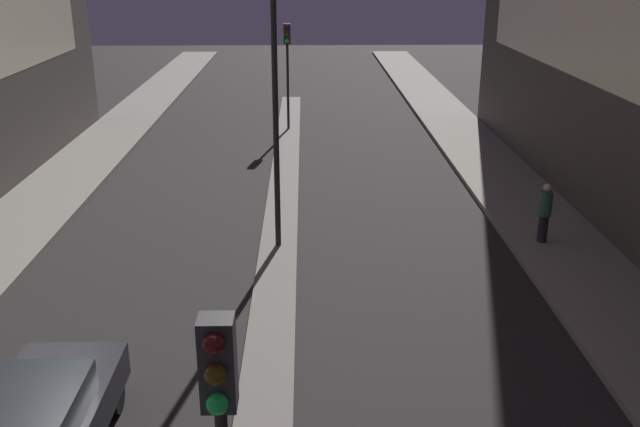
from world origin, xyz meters
TOP-DOWN VIEW (x-y plane):
  - median_strip at (0.00, 20.27)m, footprint 1.07×38.55m
  - traffic_light_mid at (0.00, 31.42)m, footprint 0.32×0.42m
  - car_left_lane at (-3.59, 7.70)m, footprint 1.91×4.35m
  - pedestrian_on_right_sidewalk at (7.60, 16.82)m, footprint 0.37×0.37m

SIDE VIEW (x-z plane):
  - median_strip at x=0.00m, z-range 0.00..0.11m
  - car_left_lane at x=-3.59m, z-range 0.01..1.57m
  - pedestrian_on_right_sidewalk at x=7.60m, z-range 0.22..1.96m
  - traffic_light_mid at x=0.00m, z-range 1.24..6.13m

